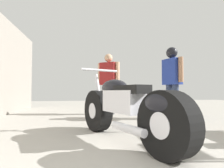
{
  "coord_description": "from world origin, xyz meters",
  "views": [
    {
      "loc": [
        -0.78,
        0.19,
        0.66
      ],
      "look_at": [
        -0.22,
        4.02,
        0.82
      ],
      "focal_mm": 29.58,
      "sensor_mm": 36.0,
      "label": 1
    }
  ],
  "objects_px": {
    "mechanic_in_blue": "(108,80)",
    "mechanic_with_helmet": "(172,76)",
    "motorcycle_maroon_cruiser": "(125,108)",
    "motorcycle_black_naked": "(145,100)"
  },
  "relations": [
    {
      "from": "mechanic_in_blue",
      "to": "mechanic_with_helmet",
      "type": "xyz_separation_m",
      "value": [
        1.43,
        -1.07,
        0.05
      ]
    },
    {
      "from": "motorcycle_maroon_cruiser",
      "to": "motorcycle_black_naked",
      "type": "height_order",
      "value": "motorcycle_maroon_cruiser"
    },
    {
      "from": "mechanic_in_blue",
      "to": "mechanic_with_helmet",
      "type": "distance_m",
      "value": 1.79
    },
    {
      "from": "mechanic_in_blue",
      "to": "motorcycle_maroon_cruiser",
      "type": "bearing_deg",
      "value": -92.97
    },
    {
      "from": "motorcycle_maroon_cruiser",
      "to": "mechanic_in_blue",
      "type": "distance_m",
      "value": 2.98
    },
    {
      "from": "mechanic_in_blue",
      "to": "mechanic_with_helmet",
      "type": "bearing_deg",
      "value": -36.9
    },
    {
      "from": "motorcycle_maroon_cruiser",
      "to": "motorcycle_black_naked",
      "type": "distance_m",
      "value": 4.26
    },
    {
      "from": "motorcycle_maroon_cruiser",
      "to": "mechanic_in_blue",
      "type": "relative_size",
      "value": 1.21
    },
    {
      "from": "motorcycle_black_naked",
      "to": "mechanic_in_blue",
      "type": "distance_m",
      "value": 1.88
    },
    {
      "from": "mechanic_in_blue",
      "to": "motorcycle_black_naked",
      "type": "bearing_deg",
      "value": 35.8
    }
  ]
}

